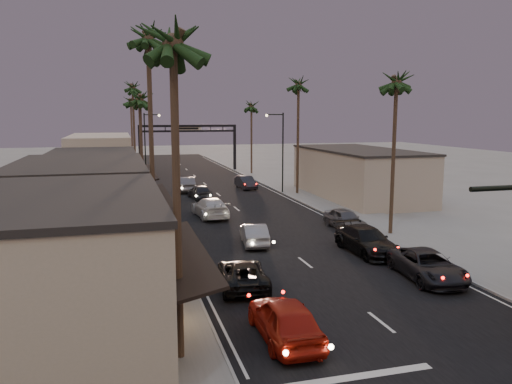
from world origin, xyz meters
TOP-DOWN VIEW (x-y plane):
  - ground at (0.00, 40.00)m, footprint 200.00×200.00m
  - road at (0.00, 45.00)m, footprint 14.00×120.00m
  - sidewalk_left at (-9.50, 52.00)m, footprint 5.00×92.00m
  - sidewalk_right at (9.50, 52.00)m, footprint 5.00×92.00m
  - storefront_near at (-13.00, 12.00)m, footprint 8.00×12.00m
  - storefront_mid at (-13.00, 26.00)m, footprint 8.00×14.00m
  - storefront_far at (-13.00, 42.00)m, footprint 8.00×16.00m
  - storefront_dist at (-13.00, 65.00)m, footprint 8.00×20.00m
  - building_right at (14.00, 40.00)m, footprint 8.00×18.00m
  - arch at (0.00, 70.00)m, footprint 15.20×0.40m
  - streetlight_right at (6.92, 45.00)m, footprint 2.13×0.30m
  - streetlight_left at (-6.92, 58.00)m, footprint 2.13×0.30m
  - palm_la at (-8.60, 9.00)m, footprint 3.20×3.20m
  - palm_lb at (-8.60, 22.00)m, footprint 3.20×3.20m
  - palm_lc at (-8.60, 36.00)m, footprint 3.20×3.20m
  - palm_ld at (-8.60, 55.00)m, footprint 3.20×3.20m
  - palm_ra at (8.60, 24.00)m, footprint 3.20×3.20m
  - palm_rb at (8.60, 44.00)m, footprint 3.20×3.20m
  - palm_rc at (8.60, 64.00)m, footprint 3.20×3.20m
  - palm_far at (-8.30, 78.00)m, footprint 3.20×3.20m
  - oncoming_red at (-4.47, 9.54)m, footprint 2.05×5.01m
  - oncoming_pickup at (-4.61, 15.85)m, footprint 2.89×5.25m
  - oncoming_silver at (-1.83, 23.90)m, footprint 2.14×4.59m
  - oncoming_white at (-3.06, 33.88)m, footprint 2.76×5.94m
  - oncoming_dgrey at (-2.43, 43.64)m, footprint 2.29×4.59m
  - oncoming_grey_far at (-3.13, 49.14)m, footprint 2.08×5.23m
  - curbside_near at (5.22, 14.45)m, footprint 3.10×5.73m
  - curbside_black at (4.51, 19.95)m, footprint 2.53×5.81m
  - curbside_grey at (6.20, 26.65)m, footprint 2.17×4.67m
  - curbside_far at (4.05, 49.47)m, footprint 1.88×4.68m

SIDE VIEW (x-z plane):
  - ground at x=0.00m, z-range 0.00..0.00m
  - road at x=0.00m, z-range -0.01..0.01m
  - sidewalk_left at x=-9.50m, z-range 0.00..0.12m
  - sidewalk_right at x=9.50m, z-range 0.00..0.12m
  - oncoming_pickup at x=-4.61m, z-range 0.00..1.39m
  - oncoming_silver at x=-1.83m, z-range 0.00..1.46m
  - oncoming_dgrey at x=-2.43m, z-range 0.00..1.50m
  - curbside_far at x=4.05m, z-range 0.00..1.51m
  - curbside_near at x=5.22m, z-range 0.00..1.53m
  - curbside_grey at x=6.20m, z-range 0.00..1.55m
  - curbside_black at x=4.51m, z-range 0.00..1.66m
  - oncoming_white at x=-3.06m, z-range 0.00..1.68m
  - oncoming_grey_far at x=-3.13m, z-range 0.00..1.69m
  - oncoming_red at x=-4.47m, z-range 0.00..1.70m
  - storefront_far at x=-13.00m, z-range 0.00..5.00m
  - building_right at x=14.00m, z-range 0.00..5.00m
  - storefront_near at x=-13.00m, z-range 0.00..5.50m
  - storefront_mid at x=-13.00m, z-range 0.00..5.50m
  - storefront_dist at x=-13.00m, z-range 0.00..6.00m
  - streetlight_right at x=6.92m, z-range 0.83..9.83m
  - streetlight_left at x=-6.92m, z-range 0.83..9.83m
  - arch at x=0.00m, z-range 1.90..9.17m
  - palm_lc at x=-8.60m, z-range 4.37..16.57m
  - palm_rc at x=8.60m, z-range 4.37..16.57m
  - palm_la at x=-8.60m, z-range 4.84..18.04m
  - palm_ra at x=8.60m, z-range 4.84..18.04m
  - palm_far at x=-8.30m, z-range 4.84..18.04m
  - palm_ld at x=-8.60m, z-range 5.32..19.52m
  - palm_rb at x=8.60m, z-range 5.32..19.52m
  - palm_lb at x=-8.60m, z-range 5.79..20.99m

